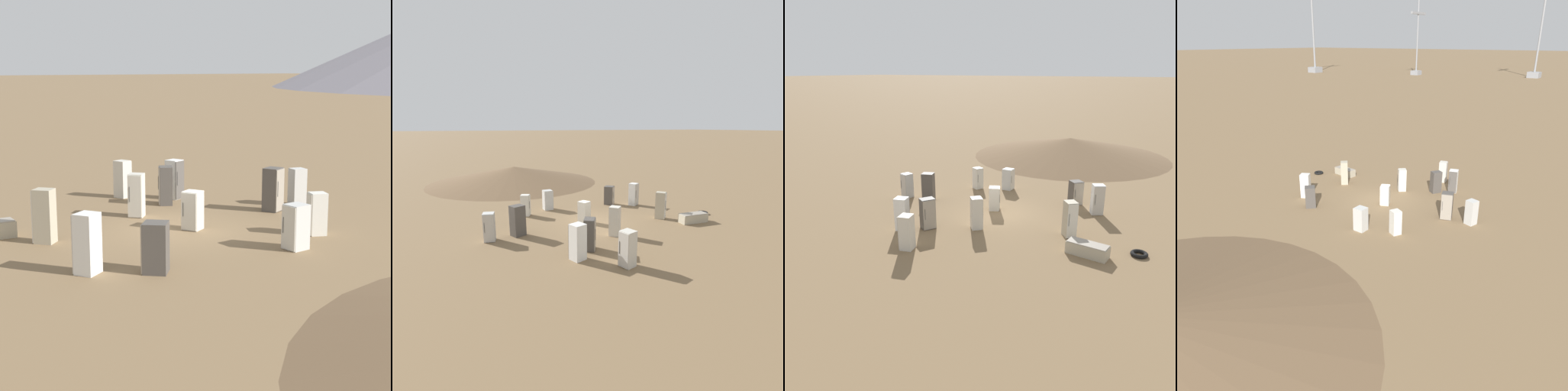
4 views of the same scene
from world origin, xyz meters
The scene contains 18 objects.
ground_plane centered at (0.00, 0.00, 0.00)m, with size 1000.00×1000.00×0.00m, color brown.
power_pylon_1 centered at (112.70, 20.81, 9.43)m, with size 10.62×3.64×30.34m.
power_pylon_2 centered at (99.37, 57.11, 7.45)m, with size 8.38×2.87×23.95m.
power_pylon_3 centered at (86.03, 93.40, 10.01)m, with size 11.27×3.86×32.20m.
discarded_fridge_0 centered at (0.30, -5.25, 0.92)m, with size 0.89×0.93×1.85m.
discarded_fridge_1 centered at (-3.59, -3.74, 0.78)m, with size 0.77×0.81×1.55m.
discarded_fridge_2 centered at (-0.27, -0.58, 0.73)m, with size 0.85×0.86×1.46m.
discarded_fridge_3 centered at (-3.85, 3.43, 0.77)m, with size 1.02×1.02×1.53m.
discarded_fridge_4 centered at (0.52, -6.91, 0.82)m, with size 0.77×0.75×1.65m.
discarded_fridge_5 centered at (2.82, -0.03, 0.89)m, with size 0.83×0.84×1.78m.
discarded_fridge_6 centered at (6.68, -1.65, 0.87)m, with size 0.76×0.77×1.74m.
discarded_fridge_7 centered at (-2.73, 5.09, 0.91)m, with size 0.88×0.89×1.83m.
discarded_fridge_8 centered at (1.26, 4.66, 0.95)m, with size 0.89×0.87×1.90m.
discarded_fridge_9 centered at (-4.52, -1.73, 0.77)m, with size 0.65×0.74×1.53m.
discarded_fridge_10 centered at (4.97, -3.42, 0.91)m, with size 0.81×0.80×1.82m.
discarded_fridge_11 centered at (4.13, -2.34, 0.85)m, with size 0.94×0.89×1.71m.
discarded_fridge_12 centered at (2.97, 6.09, 0.31)m, with size 0.91×1.99×0.63m.
scrap_tire centered at (1.77, 8.21, 0.09)m, with size 0.80×0.80×0.18m.
Camera 4 is at (-21.23, -15.37, 11.13)m, focal length 35.00 mm.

